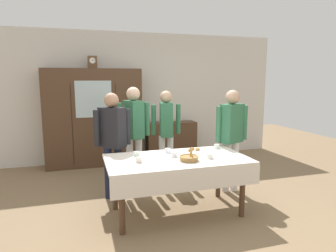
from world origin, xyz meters
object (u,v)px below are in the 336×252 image
Objects in this scene: pastry_plate at (194,151)px; spoon_mid_left at (161,156)px; tea_cup_mid_left at (210,156)px; tea_cup_far_left at (139,160)px; person_behind_table_right at (166,126)px; bread_basket at (189,158)px; tea_cup_far_right at (217,147)px; tea_cup_center at (136,154)px; dining_table at (178,166)px; spoon_near_left at (134,167)px; mantel_clock at (92,62)px; book_stack at (171,121)px; tea_cup_back_edge at (168,151)px; person_behind_table_left at (232,131)px; spoon_back_edge at (222,151)px; tea_cup_mid_right at (174,155)px; wall_cabinet at (94,118)px; person_beside_shelf at (112,136)px; person_by_cabinet at (134,127)px.

spoon_mid_left is (-0.50, -0.13, -0.01)m from pastry_plate.
tea_cup_mid_left is 1.00× the size of tea_cup_far_left.
tea_cup_far_left is 0.89m from pastry_plate.
bread_basket is at bearing -95.77° from person_behind_table_right.
person_behind_table_right is at bearing 71.05° from spoon_mid_left.
tea_cup_far_right is 1.09× the size of spoon_mid_left.
bread_basket is (0.58, -0.39, 0.01)m from tea_cup_center.
spoon_near_left is at bearing -160.79° from dining_table.
dining_table is 13.84× the size of tea_cup_center.
mantel_clock is at bearing 106.26° from spoon_mid_left.
book_stack is 3.15m from spoon_near_left.
tea_cup_mid_left is at bearing -81.04° from pastry_plate.
tea_cup_far_left is at bearing -152.37° from spoon_mid_left.
bread_basket is at bearing -70.09° from mantel_clock.
person_behind_table_left reaches higher than tea_cup_back_edge.
tea_cup_center is at bearing 156.91° from tea_cup_mid_left.
tea_cup_center is 1.19m from spoon_back_edge.
tea_cup_mid_right is 1.00× the size of tea_cup_mid_left.
dining_table is at bearing -153.07° from person_behind_table_left.
tea_cup_far_right is 1.09× the size of spoon_near_left.
dining_table is 0.64m from spoon_near_left.
tea_cup_far_left is (-0.46, -0.34, 0.00)m from tea_cup_back_edge.
spoon_back_edge is at bearing -9.98° from tea_cup_back_edge.
tea_cup_mid_left reaches higher than pastry_plate.
tea_cup_back_edge is 1.09× the size of spoon_back_edge.
person_behind_table_right is (-0.45, 1.21, 0.18)m from spoon_back_edge.
tea_cup_center is (0.42, -2.33, -0.20)m from wall_cabinet.
tea_cup_mid_left is 1.09× the size of spoon_mid_left.
spoon_mid_left is 1.33m from person_behind_table_right.
spoon_back_edge is (0.60, 0.31, -0.03)m from bread_basket.
person_behind_table_right is (0.74, 1.13, 0.16)m from tea_cup_center.
wall_cabinet is at bearing 110.14° from bread_basket.
tea_cup_center is (0.40, -2.33, -1.29)m from mantel_clock.
person_beside_shelf reaches higher than tea_cup_back_edge.
bread_basket is 2.02× the size of spoon_near_left.
person_by_cabinet is (-1.05, 0.85, 0.21)m from tea_cup_far_right.
person_by_cabinet is (-0.44, 1.34, 0.20)m from bread_basket.
spoon_back_edge is at bearing -69.72° from person_behind_table_right.
tea_cup_mid_left is at bearing -23.09° from tea_cup_center.
pastry_plate reaches higher than dining_table.
tea_cup_mid_right is 1.35m from person_behind_table_right.
tea_cup_center is 0.08× the size of person_behind_table_left.
tea_cup_far_right is 0.08× the size of person_behind_table_right.
spoon_back_edge is 1.56m from person_beside_shelf.
mantel_clock reaches higher than tea_cup_center.
tea_cup_mid_right is (-0.03, 0.08, 0.12)m from dining_table.
book_stack is 1.58× the size of tea_cup_mid_right.
spoon_mid_left is at bearing -73.74° from mantel_clock.
wall_cabinet is at bearing 96.17° from spoon_near_left.
pastry_plate reaches higher than spoon_mid_left.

